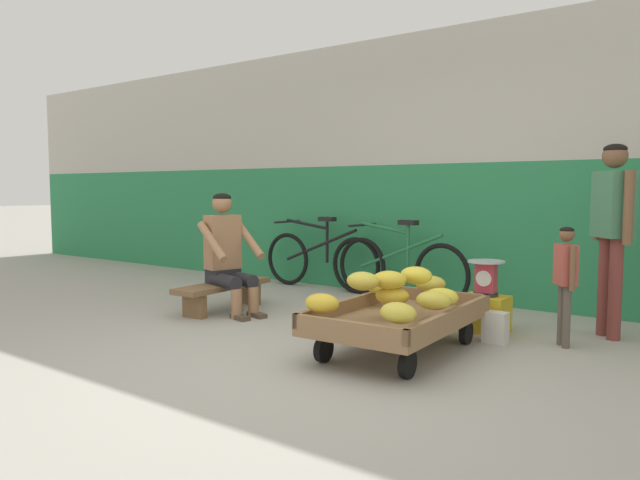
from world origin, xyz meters
name	(u,v)px	position (x,y,z in m)	size (l,w,h in m)	color
ground_plane	(290,365)	(0.00, 0.00, 0.00)	(80.00, 80.00, 0.00)	#A39E93
back_wall	(471,165)	(0.00, 2.99, 1.43)	(16.00, 0.30, 2.85)	#287F4C
banana_cart	(399,320)	(0.44, 0.71, 0.24)	(0.90, 1.47, 0.36)	#8E6B47
banana_pile	(397,291)	(0.46, 0.64, 0.46)	(0.88, 1.42, 0.26)	gold
low_bench	(223,290)	(-1.68, 1.03, 0.20)	(0.35, 1.11, 0.27)	brown
vendor_seated	(227,253)	(-1.60, 1.00, 0.57)	(0.73, 0.58, 1.14)	#9E704C
plastic_crate	(485,314)	(0.69, 1.71, 0.15)	(0.36, 0.28, 0.30)	gold
weighing_scale	(486,277)	(0.69, 1.71, 0.45)	(0.30, 0.30, 0.29)	#28282D
bicycle_near_left	(320,259)	(-1.69, 2.61, 0.35)	(1.66, 0.48, 0.86)	black
bicycle_far_left	(400,267)	(-0.59, 2.54, 0.35)	(1.66, 0.48, 0.86)	black
customer_adult	(613,218)	(1.55, 2.10, 0.95)	(0.36, 0.39, 1.53)	brown
customer_child	(565,273)	(1.34, 1.60, 0.56)	(0.21, 0.24, 0.90)	brown
shopping_bag	(495,327)	(0.89, 1.40, 0.12)	(0.18, 0.12, 0.24)	silver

